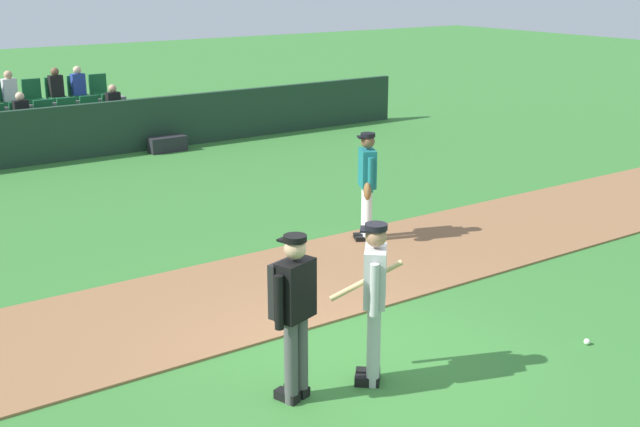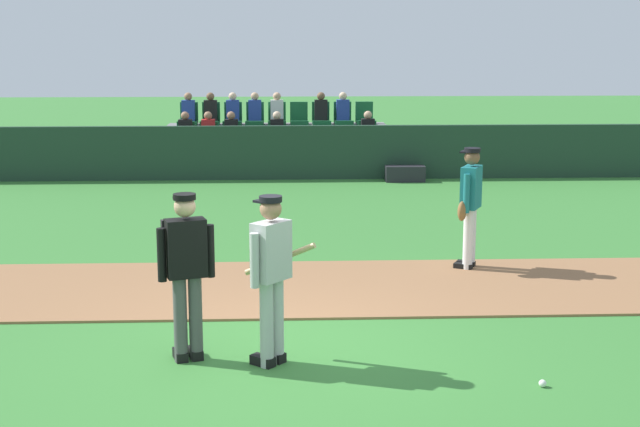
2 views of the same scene
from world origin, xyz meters
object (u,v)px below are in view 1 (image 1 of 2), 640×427
umpire_home_plate (294,308)px  baseball (587,342)px  equipment_bag (167,144)px  runner_teal_jersey (367,183)px  batter_grey_jersey (374,297)px

umpire_home_plate → baseball: 3.72m
umpire_home_plate → equipment_bag: bearing=71.6°
umpire_home_plate → runner_teal_jersey: (3.65, 3.54, -0.04)m
runner_teal_jersey → baseball: size_ratio=23.78×
equipment_bag → runner_teal_jersey: bearing=-91.2°
batter_grey_jersey → umpire_home_plate: (-0.87, 0.17, 0.03)m
baseball → equipment_bag: equipment_bag is taller
batter_grey_jersey → equipment_bag: 12.04m
batter_grey_jersey → baseball: 2.86m
batter_grey_jersey → runner_teal_jersey: bearing=53.1°
umpire_home_plate → equipment_bag: 12.13m
umpire_home_plate → runner_teal_jersey: same height
batter_grey_jersey → baseball: batter_grey_jersey is taller
batter_grey_jersey → runner_teal_jersey: same height
batter_grey_jersey → umpire_home_plate: 0.89m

